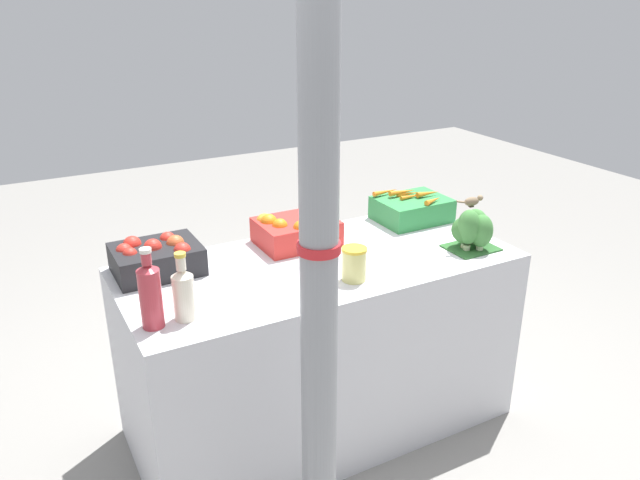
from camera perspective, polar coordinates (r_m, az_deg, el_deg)
ground_plane at (r=3.16m, az=0.00°, el=-16.21°), size 10.00×10.00×0.00m
market_table at (r=2.91m, az=0.00°, el=-9.63°), size 1.72×0.78×0.85m
support_pole at (r=1.85m, az=-0.10°, el=-3.89°), size 0.13×0.13×2.30m
apple_crate at (r=2.67m, az=-14.73°, el=-1.50°), size 0.35×0.27×0.15m
orange_crate at (r=2.88m, az=-2.12°, el=1.08°), size 0.35×0.27×0.15m
carrot_crate at (r=3.20m, az=8.38°, el=2.87°), size 0.35×0.27×0.15m
broccoli_pile at (r=2.88m, az=13.75°, el=0.99°), size 0.22×0.19×0.20m
juice_bottle_ruby at (r=2.23m, az=-15.25°, el=-4.78°), size 0.08×0.08×0.30m
juice_bottle_cloudy at (r=2.26m, az=-12.38°, el=-4.70°), size 0.08×0.08×0.26m
pickle_jar at (r=2.52m, az=3.14°, el=-2.19°), size 0.10×0.10×0.14m
sparrow_bird at (r=2.85m, az=13.77°, el=3.48°), size 0.14×0.05×0.05m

